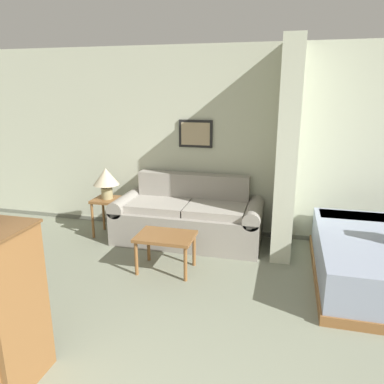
% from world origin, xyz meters
% --- Properties ---
extents(wall_back, '(7.66, 0.16, 2.60)m').
position_xyz_m(wall_back, '(-0.00, 4.19, 1.29)').
color(wall_back, beige).
rests_on(wall_back, ground_plane).
extents(wall_partition_pillar, '(0.24, 0.85, 2.60)m').
position_xyz_m(wall_partition_pillar, '(0.87, 3.70, 1.30)').
color(wall_partition_pillar, beige).
rests_on(wall_partition_pillar, ground_plane).
extents(couch, '(1.99, 0.84, 0.88)m').
position_xyz_m(couch, '(-0.38, 3.70, 0.33)').
color(couch, gray).
rests_on(couch, ground_plane).
extents(coffee_table, '(0.65, 0.47, 0.43)m').
position_xyz_m(coffee_table, '(-0.41, 2.79, 0.37)').
color(coffee_table, brown).
rests_on(coffee_table, ground_plane).
extents(side_table, '(0.38, 0.38, 0.54)m').
position_xyz_m(side_table, '(-1.54, 3.62, 0.43)').
color(side_table, brown).
rests_on(side_table, ground_plane).
extents(table_lamp, '(0.36, 0.36, 0.44)m').
position_xyz_m(table_lamp, '(-1.54, 3.62, 0.83)').
color(table_lamp, tan).
rests_on(table_lamp, side_table).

